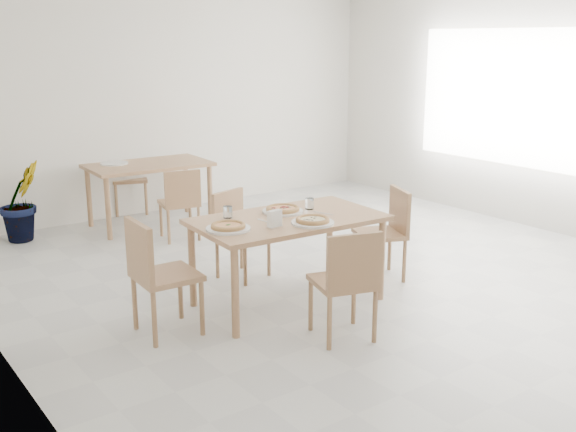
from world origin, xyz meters
TOP-DOWN VIEW (x-y plane):
  - room at (2.98, 0.30)m, footprint 7.28×7.00m
  - main_table at (-0.78, -0.08)m, footprint 1.60×0.97m
  - chair_south at (-0.87, -0.94)m, footprint 0.53×0.53m
  - chair_north at (-0.76, 0.76)m, footprint 0.50×0.50m
  - chair_west at (-1.95, -0.02)m, footprint 0.46×0.46m
  - chair_east at (0.35, -0.12)m, footprint 0.55×0.55m
  - plate_margherita at (-1.37, -0.11)m, footprint 0.35×0.35m
  - plate_mushroom at (-0.73, -0.35)m, footprint 0.34×0.34m
  - plate_pepperoni at (-0.71, 0.08)m, footprint 0.35×0.35m
  - pizza_margherita at (-1.37, -0.11)m, footprint 0.35×0.35m
  - pizza_mushroom at (-0.73, -0.35)m, footprint 0.33×0.33m
  - pizza_pepperoni at (-0.71, 0.08)m, footprint 0.38×0.38m
  - tumbler_a at (-0.46, 0.03)m, footprint 0.07×0.07m
  - tumbler_b at (-1.19, 0.20)m, footprint 0.07×0.07m
  - napkin_holder at (-1.05, -0.28)m, footprint 0.13×0.08m
  - fork_a at (-1.01, -0.08)m, footprint 0.04×0.19m
  - fork_b at (-0.46, -0.15)m, footprint 0.07×0.19m
  - second_table at (-0.64, 2.90)m, footprint 1.44×0.86m
  - chair_back_s at (-0.65, 2.10)m, footprint 0.47×0.47m
  - chair_back_n at (-0.57, 3.67)m, footprint 0.55×0.55m
  - plate_empty at (-0.98, 3.10)m, footprint 0.32×0.32m
  - potted_plant at (-2.06, 3.15)m, footprint 0.60×0.55m

SIDE VIEW (x-z plane):
  - potted_plant at x=-2.06m, z-range 0.00..0.89m
  - chair_back_s at x=-0.65m, z-range 0.06..0.87m
  - chair_north at x=-0.76m, z-range 0.06..0.87m
  - chair_east at x=0.35m, z-range 0.07..0.91m
  - chair_south at x=-0.87m, z-range 0.07..0.92m
  - chair_back_n at x=-0.57m, z-range 0.07..0.93m
  - chair_west at x=-1.95m, z-range 0.07..0.97m
  - second_table at x=-0.64m, z-range 0.29..1.04m
  - main_table at x=-0.78m, z-range 0.30..1.05m
  - fork_a at x=-1.01m, z-range 0.75..0.76m
  - fork_b at x=-0.46m, z-range 0.75..0.76m
  - plate_margherita at x=-1.37m, z-range 0.75..0.77m
  - plate_mushroom at x=-0.73m, z-range 0.75..0.77m
  - plate_pepperoni at x=-0.71m, z-range 0.75..0.77m
  - plate_empty at x=-0.98m, z-range 0.75..0.77m
  - pizza_margherita at x=-1.37m, z-range 0.76..0.80m
  - pizza_mushroom at x=-0.73m, z-range 0.76..0.80m
  - pizza_pepperoni at x=-0.71m, z-range 0.77..0.80m
  - tumbler_a at x=-0.46m, z-range 0.75..0.85m
  - tumbler_b at x=-1.19m, z-range 0.75..0.85m
  - napkin_holder at x=-1.05m, z-range 0.75..0.89m
  - room at x=2.98m, z-range -2.00..5.00m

